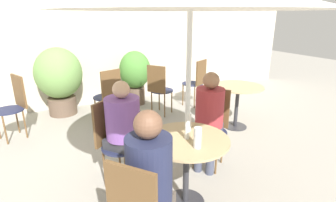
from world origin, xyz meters
The scene contains 16 objects.
storefront_wall centered at (0.00, 3.56, 1.50)m, with size 10.00×0.06×3.00m.
cafe_table_near centered at (0.16, -0.01, 0.57)m, with size 0.80×0.80×0.72m.
cafe_table_far centered at (1.85, 1.25, 0.57)m, with size 0.80×0.80×0.72m.
bistro_chair_0 centered at (0.83, 0.53, 0.57)m, with size 0.49×0.49×0.96m.
bistro_chair_1 centered at (-0.37, 0.67, 0.57)m, with size 0.49×0.49×0.96m.
bistro_chair_3 centered at (0.92, 2.30, 0.57)m, with size 0.49×0.48×0.96m.
bistro_chair_4 centered at (-1.40, 2.45, 0.57)m, with size 0.48×0.47×0.96m.
bistro_chair_5 centered at (1.83, 2.45, 0.57)m, with size 0.47×0.48×0.96m.
bistro_chair_6 centered at (0.00, 2.32, 0.57)m, with size 0.45×0.47×0.96m.
seated_person_0 centered at (0.71, 0.43, 0.72)m, with size 0.42×0.41×1.21m.
seated_person_1 centered at (-0.27, 0.54, 0.71)m, with size 0.45×0.46×1.19m.
seated_person_2 centered at (-0.39, -0.44, 0.74)m, with size 0.41×0.41×1.24m.
beer_glass_0 centered at (0.16, -0.19, 0.81)m, with size 0.07×0.07×0.19m.
beer_glass_1 centered at (0.27, 0.15, 0.81)m, with size 0.06×0.06×0.18m.
potted_plant_0 centered at (-0.69, 3.19, 0.72)m, with size 0.84×0.84×1.26m.
potted_plant_1 centered at (0.76, 3.14, 0.66)m, with size 0.64×0.64×1.11m.
Camera 1 is at (-0.97, -1.90, 1.82)m, focal length 28.00 mm.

